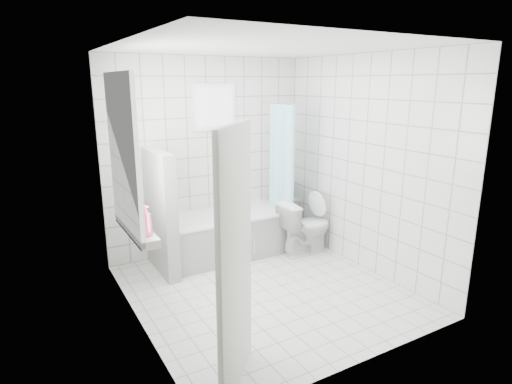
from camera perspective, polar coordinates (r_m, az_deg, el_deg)
ground at (r=4.94m, az=1.22°, el=-12.91°), size 3.00×3.00×0.00m
ceiling at (r=4.40m, az=1.41°, el=18.77°), size 3.00×3.00×0.00m
wall_back at (r=5.80m, az=-6.44°, el=4.74°), size 2.80×0.02×2.60m
wall_front at (r=3.34m, az=14.81°, el=-2.87°), size 2.80×0.02×2.60m
wall_left at (r=3.97m, az=-16.24°, el=-0.27°), size 0.02×3.00×2.60m
wall_right at (r=5.34m, az=14.28°, el=3.55°), size 0.02×3.00×2.60m
window_left at (r=4.20m, az=-16.94°, el=4.67°), size 0.01×0.90×1.40m
window_back at (r=5.73m, az=-5.51°, el=11.19°), size 0.50×0.01×0.50m
window_sill at (r=4.39m, az=-15.66°, el=-4.82°), size 0.18×1.02×0.08m
door at (r=3.14m, az=-2.76°, el=-9.40°), size 0.57×0.61×2.00m
bathtub at (r=5.76m, az=-3.90°, el=-5.66°), size 1.67×0.77×0.58m
partition_wall at (r=5.26m, az=-12.60°, el=-2.69°), size 0.15×0.85×1.50m
tiled_ledge at (r=6.51m, az=3.98°, el=-3.43°), size 0.40×0.24×0.55m
toilet at (r=5.82m, az=6.62°, el=-4.67°), size 0.73×0.42×0.74m
curtain_rod at (r=5.78m, az=2.99°, el=11.76°), size 0.02×0.80×0.02m
shower_curtain at (r=5.78m, az=3.57°, el=2.76°), size 0.14×0.48×1.78m
tub_faucet at (r=5.93m, az=-4.56°, el=0.56°), size 0.18×0.06×0.06m
sill_bottles at (r=4.28m, az=-15.43°, el=-3.05°), size 0.15×0.78×0.29m
ledge_bottles at (r=6.38m, az=4.24°, el=-0.16°), size 0.19×0.20×0.26m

